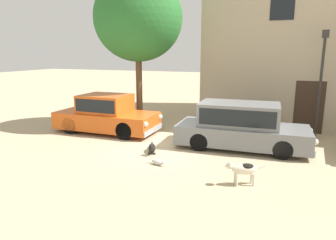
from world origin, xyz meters
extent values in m
plane|color=tan|center=(0.00, 0.00, 0.00)|extent=(80.00, 80.00, 0.00)
cube|color=#D15619|center=(-2.72, 1.02, 0.49)|extent=(4.12, 1.82, 0.67)
cube|color=#D15619|center=(-2.76, 1.02, 1.18)|extent=(1.90, 1.54, 0.71)
cube|color=black|center=(-2.76, 1.02, 1.19)|extent=(1.75, 1.57, 0.50)
cube|color=#999BA0|center=(-0.69, 1.05, 0.26)|extent=(0.14, 1.74, 0.20)
cube|color=#999BA0|center=(-4.75, 1.00, 0.26)|extent=(0.14, 1.74, 0.20)
sphere|color=silver|center=(-0.67, 1.75, 0.64)|extent=(0.20, 0.20, 0.20)
sphere|color=silver|center=(-0.65, 0.34, 0.64)|extent=(0.20, 0.20, 0.20)
cube|color=red|center=(-4.76, 1.76, 0.65)|extent=(0.04, 0.18, 0.18)
cube|color=red|center=(-4.74, 0.23, 0.65)|extent=(0.04, 0.18, 0.18)
cylinder|color=black|center=(-1.50, 1.82, 0.33)|extent=(0.67, 0.21, 0.67)
cylinder|color=black|center=(-1.48, 0.25, 0.33)|extent=(0.67, 0.21, 0.67)
cylinder|color=black|center=(-3.96, 1.79, 0.33)|extent=(0.67, 0.21, 0.67)
cylinder|color=black|center=(-3.94, 0.22, 0.33)|extent=(0.67, 0.21, 0.67)
cube|color=slate|center=(2.73, 0.82, 0.47)|extent=(4.40, 1.97, 0.64)
cube|color=slate|center=(2.60, 0.81, 1.16)|extent=(2.66, 1.64, 0.76)
cube|color=black|center=(2.60, 0.81, 1.17)|extent=(2.46, 1.65, 0.53)
cube|color=#999BA0|center=(4.88, 0.91, 0.26)|extent=(0.20, 1.74, 0.20)
cube|color=#999BA0|center=(0.59, 0.72, 0.26)|extent=(0.20, 1.74, 0.20)
sphere|color=silver|center=(4.87, 1.62, 0.61)|extent=(0.20, 0.20, 0.20)
sphere|color=silver|center=(4.94, 0.21, 0.61)|extent=(0.20, 0.20, 0.20)
cube|color=red|center=(0.56, 1.48, 0.63)|extent=(0.05, 0.18, 0.18)
cube|color=red|center=(0.63, -0.05, 0.63)|extent=(0.05, 0.18, 0.18)
cylinder|color=black|center=(4.00, 1.66, 0.30)|extent=(0.61, 0.23, 0.60)
cylinder|color=black|center=(4.07, 0.09, 0.30)|extent=(0.61, 0.23, 0.60)
cylinder|color=black|center=(1.40, 1.54, 0.30)|extent=(0.61, 0.23, 0.60)
cylinder|color=black|center=(1.47, -0.03, 0.30)|extent=(0.61, 0.23, 0.60)
cube|color=#38281E|center=(4.93, 3.76, 1.05)|extent=(1.10, 0.02, 2.10)
cube|color=black|center=(3.64, 3.76, 4.97)|extent=(0.90, 0.02, 1.10)
cylinder|color=black|center=(0.24, -0.93, 0.03)|extent=(0.12, 0.10, 0.06)
cylinder|color=black|center=(0.11, -0.99, 0.03)|extent=(0.12, 0.10, 0.06)
ellipsoid|color=black|center=(0.06, -0.70, 0.13)|extent=(0.46, 0.67, 0.26)
sphere|color=black|center=(0.22, -1.06, 0.24)|extent=(0.21, 0.21, 0.21)
cone|color=black|center=(0.26, -1.16, 0.23)|extent=(0.15, 0.15, 0.11)
cone|color=black|center=(0.28, -1.03, 0.34)|extent=(0.10, 0.10, 0.09)
cone|color=black|center=(0.16, -1.08, 0.34)|extent=(0.10, 0.10, 0.09)
cylinder|color=black|center=(-0.09, -0.35, 0.16)|extent=(0.13, 0.22, 0.08)
cylinder|color=beige|center=(3.07, -2.39, 0.16)|extent=(0.06, 0.06, 0.32)
cylinder|color=beige|center=(3.01, -2.24, 0.16)|extent=(0.06, 0.06, 0.32)
cylinder|color=beige|center=(3.45, -2.21, 0.16)|extent=(0.06, 0.06, 0.32)
cylinder|color=beige|center=(3.38, -2.07, 0.16)|extent=(0.06, 0.06, 0.32)
ellipsoid|color=beige|center=(3.23, -2.23, 0.41)|extent=(0.67, 0.46, 0.26)
ellipsoid|color=black|center=(3.27, -2.21, 0.48)|extent=(0.40, 0.33, 0.14)
sphere|color=beige|center=(2.88, -2.39, 0.51)|extent=(0.17, 0.17, 0.17)
cone|color=beige|center=(2.80, -2.42, 0.50)|extent=(0.13, 0.13, 0.09)
cone|color=beige|center=(2.91, -2.43, 0.59)|extent=(0.08, 0.08, 0.08)
cone|color=beige|center=(2.86, -2.34, 0.59)|extent=(0.08, 0.08, 0.08)
cylinder|color=beige|center=(3.59, -2.06, 0.45)|extent=(0.23, 0.14, 0.11)
ellipsoid|color=beige|center=(0.69, -1.73, 0.08)|extent=(0.40, 0.23, 0.16)
sphere|color=beige|center=(0.91, -1.78, 0.10)|extent=(0.11, 0.11, 0.11)
cone|color=beige|center=(0.91, -1.76, 0.14)|extent=(0.04, 0.04, 0.04)
cone|color=beige|center=(0.90, -1.81, 0.14)|extent=(0.04, 0.04, 0.04)
cylinder|color=beige|center=(0.42, -1.65, 0.02)|extent=(0.17, 0.19, 0.04)
cylinder|color=#2D2B28|center=(5.19, 3.16, 1.85)|extent=(0.10, 0.10, 3.70)
cube|color=#2D2B28|center=(5.19, 3.16, 3.84)|extent=(0.22, 0.22, 0.28)
sphere|color=silver|center=(5.19, 3.16, 3.84)|extent=(0.18, 0.18, 0.18)
cylinder|color=brown|center=(-1.89, 2.35, 1.59)|extent=(0.26, 0.26, 3.18)
ellipsoid|color=#286B2D|center=(-1.89, 2.35, 4.57)|extent=(3.72, 3.35, 3.54)
camera|label=1|loc=(4.01, -9.42, 3.19)|focal=32.60mm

